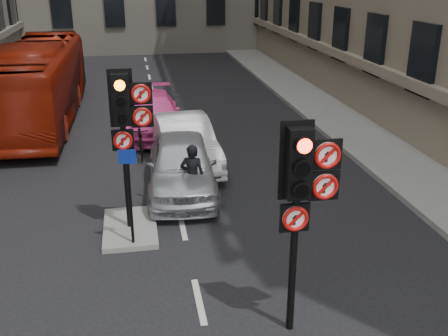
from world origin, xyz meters
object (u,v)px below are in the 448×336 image
object	(u,v)px
signal_far	(126,117)
bus_red	(38,83)
motorcyclist	(192,176)
info_sign	(129,184)
car_silver	(181,164)
motorcycle	(140,141)
signal_near	(303,186)
car_white	(184,142)
car_pink	(152,114)

from	to	relation	value
signal_far	bus_red	world-z (taller)	signal_far
motorcyclist	info_sign	world-z (taller)	info_sign
car_silver	motorcyclist	world-z (taller)	motorcyclist
signal_far	motorcycle	distance (m)	5.53
signal_near	bus_red	world-z (taller)	signal_near
car_silver	signal_far	bearing A→B (deg)	-118.06
bus_red	car_white	bearing A→B (deg)	-48.85
signal_near	info_sign	distance (m)	4.27
bus_red	signal_near	bearing A→B (deg)	-66.19
signal_near	car_pink	size ratio (longest dim) A/B	0.75
car_white	motorcycle	world-z (taller)	car_white
signal_far	car_pink	size ratio (longest dim) A/B	0.75
motorcycle	car_pink	bearing A→B (deg)	76.49
signal_near	car_pink	bearing A→B (deg)	98.76
car_silver	signal_near	bearing A→B (deg)	-73.97
motorcycle	motorcyclist	distance (m)	4.24
motorcyclist	info_sign	distance (m)	2.46
bus_red	motorcyclist	world-z (taller)	bus_red
signal_near	bus_red	bearing A→B (deg)	113.25
signal_far	bus_red	size ratio (longest dim) A/B	0.33
motorcyclist	signal_near	bearing A→B (deg)	118.67
signal_near	car_pink	distance (m)	11.93
car_white	info_sign	world-z (taller)	info_sign
signal_far	info_sign	world-z (taller)	signal_far
car_silver	bus_red	bearing A→B (deg)	125.22
signal_far	info_sign	xyz separation A→B (m)	(-0.02, -0.81, -1.21)
car_white	bus_red	bearing A→B (deg)	125.50
motorcyclist	bus_red	bearing A→B (deg)	-45.20
car_white	motorcycle	distance (m)	1.64
signal_far	motorcyclist	xyz separation A→B (m)	(1.49, 1.01, -1.87)
signal_far	car_pink	distance (m)	7.94
car_white	motorcyclist	bearing A→B (deg)	-97.26
bus_red	info_sign	size ratio (longest dim) A/B	5.12
signal_near	signal_far	xyz separation A→B (m)	(-2.60, 4.00, 0.12)
signal_near	motorcyclist	bearing A→B (deg)	102.51
bus_red	motorcyclist	size ratio (longest dim) A/B	6.56
signal_far	info_sign	bearing A→B (deg)	-91.69
car_white	car_pink	world-z (taller)	car_white
car_pink	motorcyclist	xyz separation A→B (m)	(0.68, -6.64, 0.13)
motorcyclist	car_silver	bearing A→B (deg)	-65.24
signal_near	motorcycle	distance (m)	9.58
car_white	bus_red	distance (m)	7.71
motorcycle	signal_near	bearing A→B (deg)	-78.25
signal_far	bus_red	distance (m)	10.56
signal_near	motorcycle	world-z (taller)	signal_near
signal_near	motorcyclist	distance (m)	5.42
car_silver	car_white	bearing A→B (deg)	86.21
motorcycle	motorcyclist	world-z (taller)	motorcyclist
signal_near	info_sign	world-z (taller)	signal_near
car_pink	bus_red	bearing A→B (deg)	151.62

